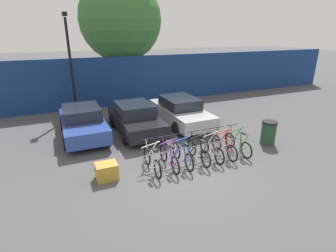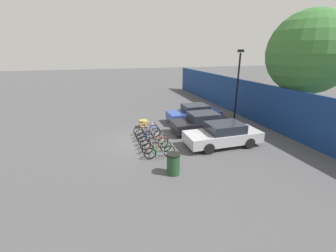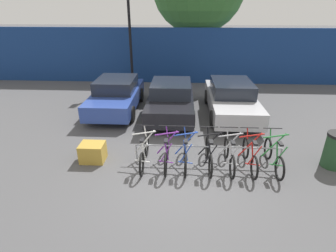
{
  "view_description": "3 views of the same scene",
  "coord_description": "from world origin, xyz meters",
  "px_view_note": "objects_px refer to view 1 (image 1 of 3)",
  "views": [
    {
      "loc": [
        -3.74,
        -7.09,
        4.64
      ],
      "look_at": [
        -0.06,
        1.31,
        1.27
      ],
      "focal_mm": 28.0,
      "sensor_mm": 36.0,
      "label": 1
    },
    {
      "loc": [
        13.14,
        -2.18,
        5.48
      ],
      "look_at": [
        0.71,
        1.57,
        1.08
      ],
      "focal_mm": 24.0,
      "sensor_mm": 36.0,
      "label": 2
    },
    {
      "loc": [
        0.02,
        -5.9,
        4.21
      ],
      "look_at": [
        -0.35,
        0.97,
        1.04
      ],
      "focal_mm": 28.0,
      "sensor_mm": 36.0,
      "label": 3
    }
  ],
  "objects_px": {
    "car_silver": "(180,111)",
    "lamp_post": "(70,60)",
    "trash_bin": "(268,133)",
    "bicycle_white": "(152,161)",
    "bicycle_black": "(198,152)",
    "bicycle_green": "(238,144)",
    "tree_behind_hoarding": "(120,20)",
    "bicycle_red": "(224,147)",
    "bicycle_purple": "(169,158)",
    "bicycle_silver": "(211,149)",
    "car_blue": "(83,122)",
    "car_black": "(135,118)",
    "bike_rack": "(196,148)",
    "bicycle_blue": "(182,155)",
    "cargo_crate": "(107,171)"
  },
  "relations": [
    {
      "from": "car_blue",
      "to": "lamp_post",
      "type": "height_order",
      "value": "lamp_post"
    },
    {
      "from": "car_black",
      "to": "cargo_crate",
      "type": "distance_m",
      "value": 4.33
    },
    {
      "from": "car_silver",
      "to": "lamp_post",
      "type": "bearing_deg",
      "value": 141.1
    },
    {
      "from": "bike_rack",
      "to": "car_black",
      "type": "xyz_separation_m",
      "value": [
        -1.22,
        3.71,
        0.2
      ]
    },
    {
      "from": "car_black",
      "to": "bicycle_silver",
      "type": "bearing_deg",
      "value": -64.79
    },
    {
      "from": "bicycle_white",
      "to": "trash_bin",
      "type": "xyz_separation_m",
      "value": [
        5.38,
        0.19,
        0.14
      ]
    },
    {
      "from": "bicycle_black",
      "to": "trash_bin",
      "type": "bearing_deg",
      "value": 3.36
    },
    {
      "from": "bicycle_purple",
      "to": "bicycle_black",
      "type": "bearing_deg",
      "value": -0.13
    },
    {
      "from": "bicycle_silver",
      "to": "car_blue",
      "type": "distance_m",
      "value": 5.99
    },
    {
      "from": "bicycle_purple",
      "to": "bicycle_black",
      "type": "relative_size",
      "value": 1.0
    },
    {
      "from": "lamp_post",
      "to": "tree_behind_hoarding",
      "type": "bearing_deg",
      "value": 37.64
    },
    {
      "from": "bike_rack",
      "to": "bicycle_red",
      "type": "distance_m",
      "value": 1.18
    },
    {
      "from": "bicycle_white",
      "to": "trash_bin",
      "type": "distance_m",
      "value": 5.39
    },
    {
      "from": "car_silver",
      "to": "tree_behind_hoarding",
      "type": "xyz_separation_m",
      "value": [
        -1.21,
        6.71,
        4.57
      ]
    },
    {
      "from": "car_black",
      "to": "trash_bin",
      "type": "distance_m",
      "value": 6.03
    },
    {
      "from": "bicycle_silver",
      "to": "bicycle_green",
      "type": "xyz_separation_m",
      "value": [
        1.23,
        0.0,
        0.0
      ]
    },
    {
      "from": "bicycle_silver",
      "to": "lamp_post",
      "type": "bearing_deg",
      "value": 121.28
    },
    {
      "from": "car_black",
      "to": "trash_bin",
      "type": "xyz_separation_m",
      "value": [
        4.79,
        -3.67,
        -0.17
      ]
    },
    {
      "from": "bicycle_white",
      "to": "car_silver",
      "type": "relative_size",
      "value": 0.38
    },
    {
      "from": "tree_behind_hoarding",
      "to": "car_black",
      "type": "bearing_deg",
      "value": -100.54
    },
    {
      "from": "bicycle_white",
      "to": "tree_behind_hoarding",
      "type": "xyz_separation_m",
      "value": [
        1.88,
        10.77,
        4.89
      ]
    },
    {
      "from": "bicycle_green",
      "to": "car_silver",
      "type": "distance_m",
      "value": 4.12
    },
    {
      "from": "bicycle_purple",
      "to": "bicycle_red",
      "type": "relative_size",
      "value": 1.0
    },
    {
      "from": "trash_bin",
      "to": "tree_behind_hoarding",
      "type": "height_order",
      "value": "tree_behind_hoarding"
    },
    {
      "from": "car_silver",
      "to": "trash_bin",
      "type": "relative_size",
      "value": 4.4
    },
    {
      "from": "bicycle_blue",
      "to": "car_black",
      "type": "distance_m",
      "value": 3.91
    },
    {
      "from": "bicycle_green",
      "to": "car_black",
      "type": "bearing_deg",
      "value": 128.31
    },
    {
      "from": "bicycle_red",
      "to": "trash_bin",
      "type": "xyz_separation_m",
      "value": [
        2.4,
        0.19,
        0.14
      ]
    },
    {
      "from": "lamp_post",
      "to": "bicycle_green",
      "type": "bearing_deg",
      "value": -55.95
    },
    {
      "from": "bicycle_purple",
      "to": "bicycle_red",
      "type": "bearing_deg",
      "value": -0.13
    },
    {
      "from": "bicycle_silver",
      "to": "car_blue",
      "type": "xyz_separation_m",
      "value": [
        -4.19,
        4.27,
        0.31
      ]
    },
    {
      "from": "bicycle_green",
      "to": "trash_bin",
      "type": "bearing_deg",
      "value": 6.23
    },
    {
      "from": "bicycle_red",
      "to": "bicycle_green",
      "type": "bearing_deg",
      "value": 3.94
    },
    {
      "from": "bike_rack",
      "to": "lamp_post",
      "type": "relative_size",
      "value": 0.76
    },
    {
      "from": "bicycle_black",
      "to": "trash_bin",
      "type": "xyz_separation_m",
      "value": [
        3.54,
        0.19,
        0.14
      ]
    },
    {
      "from": "car_blue",
      "to": "tree_behind_hoarding",
      "type": "distance_m",
      "value": 8.75
    },
    {
      "from": "bicycle_white",
      "to": "bicycle_black",
      "type": "height_order",
      "value": "same"
    },
    {
      "from": "car_black",
      "to": "car_silver",
      "type": "relative_size",
      "value": 0.92
    },
    {
      "from": "bicycle_white",
      "to": "bicycle_silver",
      "type": "height_order",
      "value": "same"
    },
    {
      "from": "cargo_crate",
      "to": "bicycle_black",
      "type": "bearing_deg",
      "value": -2.06
    },
    {
      "from": "bicycle_white",
      "to": "bicycle_silver",
      "type": "bearing_deg",
      "value": 1.85
    },
    {
      "from": "bicycle_green",
      "to": "bicycle_white",
      "type": "bearing_deg",
      "value": -179.98
    },
    {
      "from": "trash_bin",
      "to": "cargo_crate",
      "type": "bearing_deg",
      "value": -179.44
    },
    {
      "from": "bicycle_red",
      "to": "trash_bin",
      "type": "distance_m",
      "value": 2.41
    },
    {
      "from": "bicycle_blue",
      "to": "bicycle_black",
      "type": "relative_size",
      "value": 1.0
    },
    {
      "from": "bicycle_black",
      "to": "lamp_post",
      "type": "height_order",
      "value": "lamp_post"
    },
    {
      "from": "bicycle_silver",
      "to": "car_black",
      "type": "bearing_deg",
      "value": 118.94
    },
    {
      "from": "bicycle_blue",
      "to": "cargo_crate",
      "type": "xyz_separation_m",
      "value": [
        -2.72,
        0.12,
        -0.1
      ]
    },
    {
      "from": "bicycle_green",
      "to": "bicycle_red",
      "type": "bearing_deg",
      "value": -179.98
    },
    {
      "from": "bicycle_white",
      "to": "bicycle_green",
      "type": "xyz_separation_m",
      "value": [
        3.64,
        0.0,
        0.0
      ]
    }
  ]
}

